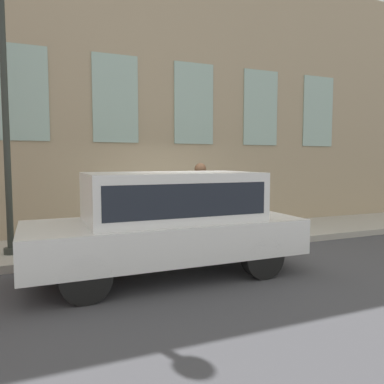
# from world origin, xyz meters

# --- Properties ---
(ground_plane) EXTENTS (80.00, 80.00, 0.00)m
(ground_plane) POSITION_xyz_m (0.00, 0.00, 0.00)
(ground_plane) COLOR #47474C
(sidewalk) EXTENTS (2.29, 60.00, 0.15)m
(sidewalk) POSITION_xyz_m (1.14, 0.00, 0.08)
(sidewalk) COLOR #B2ADA3
(sidewalk) RESTS_ON ground_plane
(building_facade) EXTENTS (0.33, 40.00, 7.15)m
(building_facade) POSITION_xyz_m (2.44, 0.00, 3.58)
(building_facade) COLOR tan
(building_facade) RESTS_ON ground_plane
(fire_hydrant) EXTENTS (0.29, 0.41, 0.76)m
(fire_hydrant) POSITION_xyz_m (0.48, -0.02, 0.54)
(fire_hydrant) COLOR #2D7260
(fire_hydrant) RESTS_ON sidewalk
(person) EXTENTS (0.42, 0.28, 1.74)m
(person) POSITION_xyz_m (0.99, -0.66, 1.20)
(person) COLOR #232328
(person) RESTS_ON sidewalk
(parked_truck_white_near) EXTENTS (1.80, 4.59, 1.75)m
(parked_truck_white_near) POSITION_xyz_m (-1.10, 0.85, 1.00)
(parked_truck_white_near) COLOR black
(parked_truck_white_near) RESTS_ON ground_plane
(street_lamp) EXTENTS (0.36, 0.36, 5.90)m
(street_lamp) POSITION_xyz_m (0.87, 3.39, 3.79)
(street_lamp) COLOR #2D332D
(street_lamp) RESTS_ON sidewalk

